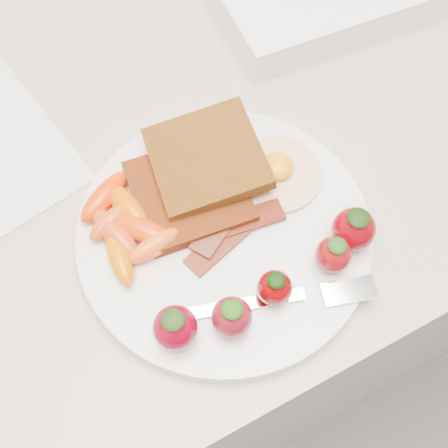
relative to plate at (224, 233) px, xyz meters
name	(u,v)px	position (x,y,z in m)	size (l,w,h in m)	color
counter	(191,279)	(0.01, 0.14, -0.46)	(2.00, 0.60, 0.90)	gray
plate	(224,233)	(0.00, 0.00, 0.00)	(0.27, 0.27, 0.02)	silver
toast_lower	(189,193)	(-0.01, 0.05, 0.02)	(0.10, 0.10, 0.01)	#321006
toast_upper	(207,158)	(0.01, 0.06, 0.03)	(0.10, 0.10, 0.01)	black
fried_egg	(277,172)	(0.07, 0.03, 0.01)	(0.11, 0.11, 0.02)	#EEE6CB
bacon_strips	(230,226)	(0.00, 0.00, 0.01)	(0.10, 0.07, 0.01)	#44110A
baby_carrots	(124,225)	(-0.08, 0.04, 0.02)	(0.08, 0.12, 0.02)	#B84911
strawberries	(276,280)	(0.01, -0.07, 0.03)	(0.21, 0.06, 0.05)	maroon
fork	(290,299)	(0.02, -0.09, 0.01)	(0.17, 0.07, 0.00)	silver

